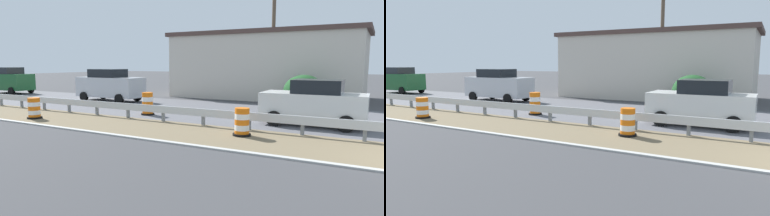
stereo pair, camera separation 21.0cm
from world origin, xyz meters
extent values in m
cube|color=slate|center=(2.11, 2.10, 0.35)|extent=(0.12, 0.12, 0.70)
cube|color=slate|center=(2.11, 4.12, 0.35)|extent=(0.12, 0.12, 0.70)
cube|color=slate|center=(2.11, 6.15, 0.35)|extent=(0.12, 0.12, 0.70)
cube|color=slate|center=(2.11, 8.17, 0.35)|extent=(0.12, 0.12, 0.70)
cube|color=slate|center=(2.11, 10.20, 0.35)|extent=(0.12, 0.12, 0.70)
cube|color=slate|center=(2.11, 12.22, 0.35)|extent=(0.12, 0.12, 0.70)
cube|color=slate|center=(2.11, 14.25, 0.35)|extent=(0.12, 0.12, 0.70)
cube|color=slate|center=(2.11, 16.28, 0.35)|extent=(0.12, 0.12, 0.70)
cube|color=slate|center=(2.11, 18.30, 0.35)|extent=(0.12, 0.12, 0.70)
cube|color=slate|center=(2.11, 20.33, 0.35)|extent=(0.12, 0.12, 0.70)
cube|color=slate|center=(2.11, 22.35, 0.35)|extent=(0.12, 0.12, 0.70)
cylinder|color=orange|center=(0.95, 6.01, 0.10)|extent=(0.53, 0.53, 0.20)
cylinder|color=white|center=(0.95, 6.01, 0.30)|extent=(0.53, 0.53, 0.20)
cylinder|color=orange|center=(0.95, 6.01, 0.50)|extent=(0.53, 0.53, 0.20)
cylinder|color=white|center=(0.95, 6.01, 0.71)|extent=(0.53, 0.53, 0.20)
cylinder|color=orange|center=(0.95, 6.01, 0.91)|extent=(0.53, 0.53, 0.20)
cylinder|color=black|center=(0.95, 6.01, 0.04)|extent=(0.66, 0.66, 0.08)
cylinder|color=orange|center=(3.35, 11.99, 0.11)|extent=(0.54, 0.54, 0.23)
cylinder|color=white|center=(3.35, 11.99, 0.34)|extent=(0.54, 0.54, 0.23)
cylinder|color=orange|center=(3.35, 11.99, 0.57)|extent=(0.54, 0.54, 0.23)
cylinder|color=white|center=(3.35, 11.99, 0.80)|extent=(0.54, 0.54, 0.23)
cylinder|color=orange|center=(3.35, 11.99, 1.02)|extent=(0.54, 0.54, 0.23)
cylinder|color=black|center=(3.35, 11.99, 0.04)|extent=(0.67, 0.67, 0.08)
cylinder|color=orange|center=(-0.21, 15.96, 0.10)|extent=(0.54, 0.54, 0.20)
cylinder|color=white|center=(-0.21, 15.96, 0.30)|extent=(0.54, 0.54, 0.20)
cylinder|color=orange|center=(-0.21, 15.96, 0.49)|extent=(0.54, 0.54, 0.20)
cylinder|color=white|center=(-0.21, 15.96, 0.69)|extent=(0.54, 0.54, 0.20)
cylinder|color=orange|center=(-0.21, 15.96, 0.89)|extent=(0.54, 0.54, 0.20)
cylinder|color=black|center=(-0.21, 15.96, 0.04)|extent=(0.68, 0.68, 0.08)
cube|color=silver|center=(7.18, 18.01, 0.98)|extent=(1.84, 4.79, 1.32)
cube|color=black|center=(7.18, 18.20, 1.92)|extent=(1.65, 2.20, 0.56)
cylinder|color=black|center=(8.09, 16.43, 0.32)|extent=(0.22, 0.64, 0.64)
cylinder|color=black|center=(6.26, 16.43, 0.32)|extent=(0.22, 0.64, 0.64)
cylinder|color=black|center=(8.10, 19.59, 0.32)|extent=(0.22, 0.64, 0.64)
cylinder|color=black|center=(6.27, 19.59, 0.32)|extent=(0.22, 0.64, 0.64)
cube|color=silver|center=(4.37, 4.18, 0.84)|extent=(1.92, 4.18, 1.04)
cube|color=black|center=(4.37, 4.01, 1.64)|extent=(1.70, 1.93, 0.56)
cylinder|color=black|center=(3.42, 5.54, 0.32)|extent=(0.23, 0.64, 0.64)
cylinder|color=black|center=(5.28, 5.56, 0.32)|extent=(0.23, 0.64, 0.64)
cylinder|color=black|center=(3.45, 2.79, 0.32)|extent=(0.23, 0.64, 0.64)
cylinder|color=black|center=(5.32, 2.82, 0.32)|extent=(0.23, 0.64, 0.64)
cube|color=#195128|center=(7.55, 29.75, 1.00)|extent=(1.97, 4.07, 1.37)
cube|color=black|center=(7.54, 29.91, 1.97)|extent=(1.71, 1.90, 0.56)
cylinder|color=black|center=(8.50, 28.46, 0.32)|extent=(0.24, 0.65, 0.64)
cylinder|color=black|center=(6.68, 28.39, 0.32)|extent=(0.24, 0.65, 0.64)
cylinder|color=black|center=(8.41, 31.10, 0.32)|extent=(0.24, 0.65, 0.64)
cube|color=beige|center=(15.12, 9.41, 2.30)|extent=(6.73, 13.48, 4.60)
cube|color=#4C3833|center=(15.12, 9.41, 4.75)|extent=(7.00, 14.01, 0.30)
cylinder|color=brown|center=(11.96, 8.14, 3.90)|extent=(0.24, 0.24, 7.80)
ellipsoid|color=#1E4C23|center=(10.25, 5.72, 0.96)|extent=(2.34, 2.34, 1.93)
camera|label=1|loc=(-10.41, 1.69, 2.59)|focal=31.79mm
camera|label=2|loc=(-10.31, 1.51, 2.59)|focal=31.79mm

